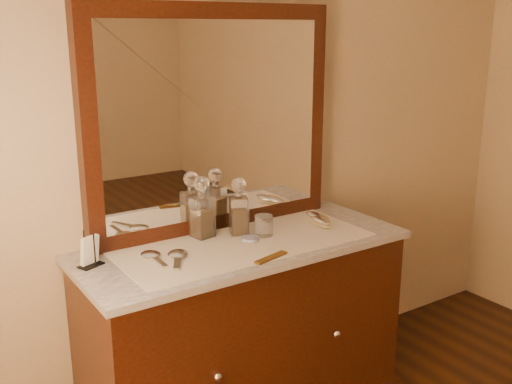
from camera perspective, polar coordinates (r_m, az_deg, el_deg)
dresser_cabinet at (r=2.76m, az=-1.18°, el=-13.48°), size 1.40×0.55×0.82m
knob_left at (r=2.39m, az=-3.70°, el=-17.27°), size 0.04×0.04×0.04m
knob_right at (r=2.70m, az=7.71°, el=-13.33°), size 0.04×0.04×0.04m
marble_top at (r=2.58m, az=-1.23°, el=-5.19°), size 1.44×0.59×0.03m
mirror_frame at (r=2.65m, az=-4.15°, el=6.88°), size 1.20×0.08×1.00m
mirror_glass at (r=2.62m, az=-3.78°, el=6.79°), size 1.06×0.01×0.86m
lace_runner at (r=2.56m, az=-0.99°, el=-4.96°), size 1.10×0.45×0.00m
pin_dish at (r=2.59m, az=-0.59°, el=-4.48°), size 0.09×0.09×0.01m
comb at (r=2.39m, az=1.45°, el=-6.31°), size 0.17×0.07×0.01m
napkin_rack at (r=2.40m, az=-15.64°, el=-5.59°), size 0.11×0.09×0.14m
decanter_left at (r=2.61m, az=-5.17°, el=-2.07°), size 0.10×0.10×0.28m
decanter_right at (r=2.64m, az=-1.66°, el=-1.94°), size 0.10×0.10×0.26m
brush_near at (r=2.79m, az=6.20°, el=-2.83°), size 0.08×0.15×0.04m
brush_far at (r=2.83m, az=5.90°, el=-2.49°), size 0.07×0.16×0.04m
hand_mirror_outer at (r=2.43m, az=-9.92°, el=-6.05°), size 0.08×0.20×0.02m
hand_mirror_inner at (r=2.42m, az=-7.54°, el=-6.06°), size 0.15×0.21×0.02m
tumblers at (r=2.64m, az=0.74°, el=-3.23°), size 0.08×0.08×0.09m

